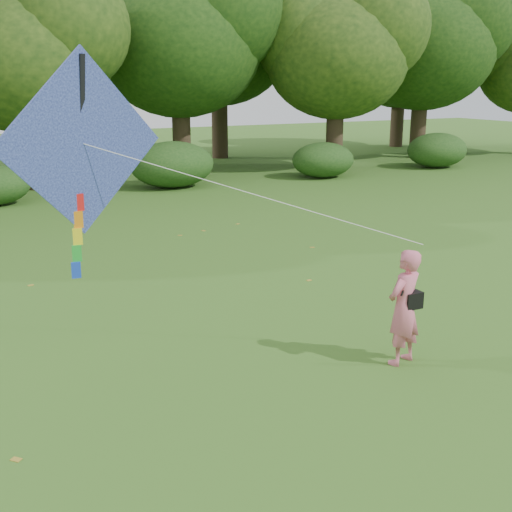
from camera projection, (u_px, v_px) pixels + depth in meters
name	position (u px, v px, depth m)	size (l,w,h in m)	color
ground	(394.00, 371.00, 9.74)	(100.00, 100.00, 0.00)	#265114
man_kite_flyer	(404.00, 307.00, 9.81)	(0.67, 0.44, 1.83)	#D8657F
crossbody_bag	(412.00, 299.00, 9.81)	(0.43, 0.20, 0.72)	black
flying_kite	(83.00, 146.00, 9.36)	(5.75, 2.89, 3.41)	#2542A3
tree_line	(102.00, 49.00, 28.60)	(54.70, 15.30, 9.48)	#3A2D1E
shrub_band	(82.00, 173.00, 24.28)	(39.15, 3.22, 1.88)	#264919
fallen_leaves	(270.00, 286.00, 13.73)	(11.17, 13.41, 0.01)	olive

